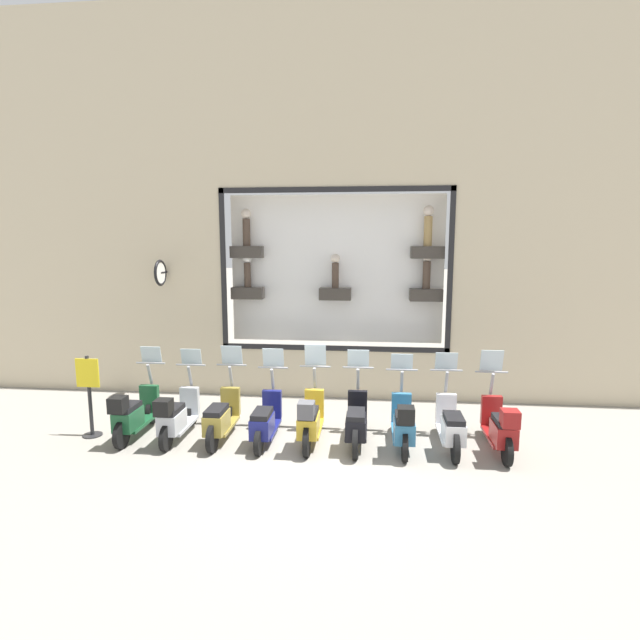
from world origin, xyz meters
The scene contains 12 objects.
ground_plane centered at (0.00, 0.00, 0.00)m, with size 120.00×120.00×0.00m, color gray.
building_facade centered at (3.60, 0.00, 4.59)m, with size 1.23×36.00×9.02m.
scooter_red_0 centered at (0.53, -3.16, 0.48)m, with size 1.80×0.61×1.68m.
scooter_white_1 centered at (0.59, -2.31, 0.44)m, with size 1.81×0.61×1.61m.
scooter_teal_2 centered at (0.53, -1.47, 0.47)m, with size 1.80×0.60×1.57m.
scooter_black_3 centered at (0.59, -0.63, 0.45)m, with size 1.81×0.60×1.63m.
scooter_yellow_4 centered at (0.54, 0.22, 0.49)m, with size 1.81×0.60×1.72m.
scooter_navy_5 centered at (0.58, 1.06, 0.42)m, with size 1.79×0.60×1.62m.
scooter_olive_6 centered at (0.59, 1.90, 0.44)m, with size 1.80×0.61×1.65m.
scooter_silver_7 centered at (0.52, 2.75, 0.46)m, with size 1.79×0.61×1.57m.
scooter_green_8 centered at (0.53, 3.59, 0.47)m, with size 1.80×0.61×1.60m.
shop_sign_post centered at (0.54, 4.46, 0.85)m, with size 0.36×0.45×1.58m.
Camera 1 is at (-8.11, -0.86, 3.71)m, focal length 28.00 mm.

